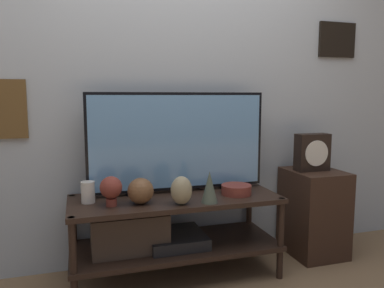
# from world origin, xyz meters

# --- Properties ---
(wall_back) EXTENTS (6.40, 0.08, 2.70)m
(wall_back) POSITION_xyz_m (-0.01, 0.60, 1.36)
(wall_back) COLOR #B2BCC6
(wall_back) RESTS_ON ground_plane
(media_console) EXTENTS (1.31, 0.51, 0.52)m
(media_console) POSITION_xyz_m (-0.11, 0.30, 0.33)
(media_console) COLOR black
(media_console) RESTS_ON ground_plane
(television) EXTENTS (1.17, 0.05, 0.65)m
(television) POSITION_xyz_m (0.05, 0.41, 0.86)
(television) COLOR black
(television) RESTS_ON media_console
(vase_slim_bronze) EXTENTS (0.10, 0.10, 0.19)m
(vase_slim_bronze) POSITION_xyz_m (0.16, 0.11, 0.62)
(vase_slim_bronze) COLOR #4C5647
(vase_slim_bronze) RESTS_ON media_console
(vase_round_glass) EXTENTS (0.15, 0.15, 0.15)m
(vase_round_glass) POSITION_xyz_m (-0.23, 0.21, 0.60)
(vase_round_glass) COLOR brown
(vase_round_glass) RESTS_ON media_console
(vase_urn_stoneware) EXTENTS (0.13, 0.12, 0.17)m
(vase_urn_stoneware) POSITION_xyz_m (-0.01, 0.13, 0.61)
(vase_urn_stoneware) COLOR tan
(vase_urn_stoneware) RESTS_ON media_console
(vase_wide_bowl) EXTENTS (0.19, 0.19, 0.06)m
(vase_wide_bowl) POSITION_xyz_m (0.39, 0.24, 0.55)
(vase_wide_bowl) COLOR brown
(vase_wide_bowl) RESTS_ON media_console
(candle_jar) EXTENTS (0.08, 0.08, 0.13)m
(candle_jar) POSITION_xyz_m (-0.53, 0.32, 0.59)
(candle_jar) COLOR silver
(candle_jar) RESTS_ON media_console
(decorative_bust) EXTENTS (0.13, 0.13, 0.17)m
(decorative_bust) POSITION_xyz_m (-0.40, 0.21, 0.63)
(decorative_bust) COLOR brown
(decorative_bust) RESTS_ON media_console
(side_table) EXTENTS (0.36, 0.42, 0.62)m
(side_table) POSITION_xyz_m (1.05, 0.34, 0.31)
(side_table) COLOR #382319
(side_table) RESTS_ON ground_plane
(mantel_clock) EXTENTS (0.24, 0.11, 0.27)m
(mantel_clock) POSITION_xyz_m (1.03, 0.35, 0.75)
(mantel_clock) COLOR black
(mantel_clock) RESTS_ON side_table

